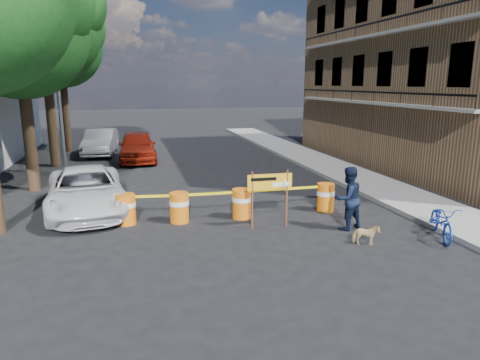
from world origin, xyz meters
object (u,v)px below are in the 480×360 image
barrel_mid_right (241,203)px  bicycle (444,206)px  pedestrian (348,198)px  detour_sign (275,186)px  barrel_far_left (126,209)px  dog (366,235)px  sedan_silver (101,142)px  sedan_red (137,146)px  barrel_far_right (325,197)px  suv_white (86,191)px  barrel_mid_left (179,207)px

barrel_mid_right → bicycle: size_ratio=0.50×
pedestrian → detour_sign: bearing=-31.7°
barrel_far_left → dog: 6.75m
pedestrian → sedan_silver: (-7.50, 15.23, -0.17)m
sedan_red → sedan_silver: 3.29m
barrel_far_right → suv_white: size_ratio=0.18×
sedan_silver → pedestrian: bearing=-58.8°
bicycle → suv_white: 10.56m
dog → suv_white: suv_white is taller
suv_white → barrel_far_right: bearing=-20.1°
barrel_far_right → detour_sign: bearing=-151.7°
barrel_mid_right → sedan_red: sedan_red is taller
barrel_mid_left → detour_sign: detour_sign is taller
barrel_mid_left → pedestrian: bearing=-21.7°
barrel_mid_left → sedan_red: sedan_red is taller
suv_white → sedan_red: bearing=72.4°
dog → pedestrian: bearing=16.1°
pedestrian → barrel_mid_right: bearing=-46.6°
barrel_mid_left → bicycle: bicycle is taller
barrel_mid_left → dog: 5.34m
dog → sedan_red: bearing=43.1°
pedestrian → barrel_far_left: bearing=-31.4°
barrel_far_left → sedan_red: sedan_red is taller
pedestrian → dog: 1.40m
barrel_far_left → detour_sign: bearing=-18.2°
barrel_far_left → bicycle: bearing=-21.9°
barrel_mid_left → barrel_mid_right: same height
barrel_mid_right → sedan_silver: 14.35m
barrel_mid_right → barrel_far_right: size_ratio=1.00×
bicycle → sedan_silver: (-9.60, 16.49, -0.16)m
barrel_far_right → sedan_silver: size_ratio=0.20×
barrel_mid_left → suv_white: suv_white is taller
barrel_far_right → bicycle: bearing=-57.9°
barrel_mid_left → barrel_mid_right: bearing=-1.8°
barrel_far_left → barrel_far_right: (6.23, -0.22, 0.00)m
barrel_mid_left → bicycle: (6.61, -3.06, 0.42)m
barrel_mid_left → barrel_mid_right: 1.88m
barrel_far_left → sedan_red: (0.54, 10.62, 0.32)m
bicycle → suv_white: bicycle is taller
barrel_far_right → pedestrian: size_ratio=0.50×
barrel_far_right → dog: 3.06m
suv_white → dog: bearing=-40.6°
barrel_mid_right → pedestrian: 3.18m
barrel_far_right → pedestrian: bearing=-95.9°
detour_sign → sedan_red: size_ratio=0.36×
detour_sign → dog: bearing=-45.5°
sedan_red → barrel_mid_right: bearing=-74.8°
barrel_mid_left → detour_sign: (2.58, -1.15, 0.74)m
barrel_far_right → sedan_red: 12.24m
barrel_far_left → dog: bearing=-28.8°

